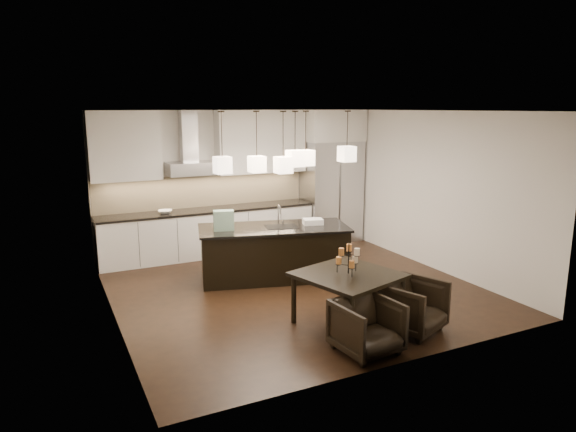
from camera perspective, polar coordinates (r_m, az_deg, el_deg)
name	(u,v)px	position (r m, az deg, el deg)	size (l,w,h in m)	color
floor	(293,289)	(8.34, 0.61, -8.07)	(5.50, 5.50, 0.02)	black
ceiling	(294,110)	(7.84, 0.65, 11.68)	(5.50, 5.50, 0.02)	white
wall_back	(233,180)	(10.48, -6.16, 3.96)	(5.50, 0.02, 2.80)	silver
wall_front	(408,245)	(5.70, 13.18, -3.11)	(5.50, 0.02, 2.80)	silver
wall_left	(107,219)	(7.19, -19.43, -0.36)	(0.02, 5.50, 2.80)	silver
wall_right	(432,190)	(9.51, 15.68, 2.77)	(0.02, 5.50, 2.80)	silver
refrigerator	(331,192)	(11.08, 4.83, 2.72)	(1.20, 0.72, 2.15)	#B7B7BA
fridge_panel	(332,126)	(10.94, 4.96, 9.98)	(1.26, 0.72, 0.65)	silver
lower_cabinets	(209,233)	(10.16, -8.72, -1.88)	(4.21, 0.62, 0.88)	silver
countertop	(209,210)	(10.06, -8.80, 0.66)	(4.21, 0.66, 0.04)	black
backsplash	(204,191)	(10.28, -9.36, 2.79)	(4.21, 0.02, 0.63)	#BEAE89
upper_cab_left	(124,146)	(9.70, -17.72, 7.43)	(1.25, 0.35, 1.25)	silver
upper_cab_right	(261,142)	(10.42, -3.01, 8.26)	(1.86, 0.35, 1.25)	silver
hood_canopy	(191,168)	(9.90, -10.71, 5.22)	(0.90, 0.52, 0.24)	#B7B7BA
hood_chimney	(188,136)	(9.95, -11.01, 8.71)	(0.30, 0.28, 0.96)	#B7B7BA
fruit_bowl	(165,212)	(9.79, -13.49, 0.46)	(0.26, 0.26, 0.06)	silver
island_body	(274,253)	(8.72, -1.59, -4.18)	(2.41, 0.97, 0.85)	black
island_top	(274,228)	(8.61, -1.60, -1.34)	(2.49, 1.04, 0.04)	black
faucet	(278,215)	(8.67, -1.08, 0.14)	(0.10, 0.23, 0.37)	silver
tote_bag	(224,220)	(8.39, -7.17, -0.49)	(0.33, 0.17, 0.33)	#216B45
food_container	(313,222)	(8.78, 2.78, -0.62)	(0.33, 0.23, 0.10)	silver
dining_table	(348,299)	(6.97, 6.63, -9.11)	(1.18, 1.18, 0.71)	black
candelabra	(349,258)	(6.79, 6.75, -4.70)	(0.34, 0.34, 0.41)	black
candle_a	(355,259)	(6.90, 7.47, -4.79)	(0.07, 0.07, 0.09)	beige
candle_b	(339,260)	(6.83, 5.66, -4.93)	(0.07, 0.07, 0.09)	orange
candle_c	(352,264)	(6.68, 7.09, -5.34)	(0.07, 0.07, 0.09)	#A7632B
candle_d	(349,247)	(6.89, 6.81, -3.50)	(0.07, 0.07, 0.09)	orange
candle_e	(341,252)	(6.68, 5.95, -3.96)	(0.07, 0.07, 0.09)	#A7632B
candle_f	(357,252)	(6.70, 7.66, -3.97)	(0.07, 0.07, 0.09)	beige
armchair_left	(367,327)	(6.24, 8.76, -12.08)	(0.69, 0.71, 0.64)	black
armchair_right	(412,306)	(6.91, 13.63, -9.69)	(0.72, 0.74, 0.68)	black
pendant_a	(222,165)	(7.96, -7.29, 5.63)	(0.24, 0.24, 0.26)	beige
pendant_b	(257,164)	(8.32, -3.48, 5.77)	(0.24, 0.24, 0.26)	beige
pendant_c	(295,158)	(8.23, 0.79, 6.41)	(0.24, 0.24, 0.26)	beige
pendant_d	(306,158)	(8.64, 1.96, 6.48)	(0.24, 0.24, 0.26)	beige
pendant_e	(347,154)	(8.76, 6.55, 6.87)	(0.24, 0.24, 0.26)	beige
pendant_f	(283,165)	(8.14, -0.54, 5.69)	(0.24, 0.24, 0.26)	beige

